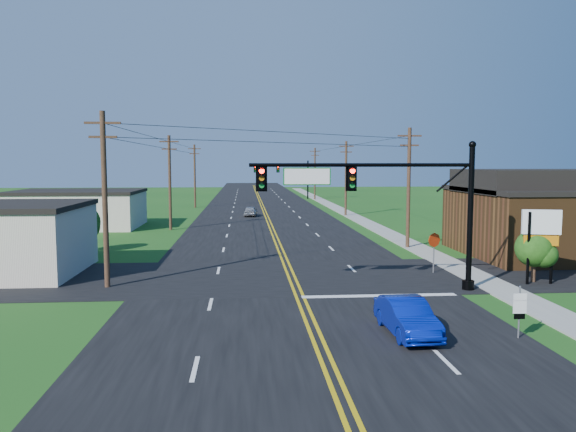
{
  "coord_description": "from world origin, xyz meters",
  "views": [
    {
      "loc": [
        -2.42,
        -19.04,
        6.4
      ],
      "look_at": [
        -0.17,
        10.0,
        3.64
      ],
      "focal_mm": 35.0,
      "sensor_mm": 36.0,
      "label": 1
    }
  ],
  "objects": [
    {
      "name": "tree_right_back",
      "position": [
        16.0,
        26.0,
        2.6
      ],
      "size": [
        3.0,
        3.0,
        4.1
      ],
      "color": "#342517",
      "rests_on": "ground"
    },
    {
      "name": "sidewalk",
      "position": [
        10.5,
        40.0,
        0.04
      ],
      "size": [
        2.0,
        160.0,
        0.08
      ],
      "primitive_type": "cube",
      "color": "gray",
      "rests_on": "ground"
    },
    {
      "name": "shrub_corner",
      "position": [
        13.0,
        9.5,
        1.85
      ],
      "size": [
        2.0,
        2.0,
        2.86
      ],
      "color": "#342517",
      "rests_on": "ground"
    },
    {
      "name": "signal_mast_far",
      "position": [
        4.44,
        80.0,
        4.55
      ],
      "size": [
        10.98,
        0.6,
        7.48
      ],
      "color": "black",
      "rests_on": "ground"
    },
    {
      "name": "route_sign",
      "position": [
        7.5,
        0.17,
        1.15
      ],
      "size": [
        0.49,
        0.08,
        1.97
      ],
      "rotation": [
        0.0,
        0.0,
        -0.04
      ],
      "color": "slate",
      "rests_on": "ground"
    },
    {
      "name": "stop_sign",
      "position": [
        8.5,
        12.35,
        1.71
      ],
      "size": [
        0.8,
        0.34,
        2.38
      ],
      "rotation": [
        0.0,
        0.0,
        0.37
      ],
      "color": "slate",
      "rests_on": "ground"
    },
    {
      "name": "utility_pole_right_a",
      "position": [
        9.8,
        22.0,
        4.72
      ],
      "size": [
        1.8,
        0.28,
        9.0
      ],
      "color": "#342517",
      "rests_on": "ground"
    },
    {
      "name": "cream_bldg_far",
      "position": [
        -19.0,
        38.0,
        1.86
      ],
      "size": [
        12.2,
        9.2,
        3.7
      ],
      "color": "beige",
      "rests_on": "ground"
    },
    {
      "name": "utility_pole_right_b",
      "position": [
        9.8,
        48.0,
        4.72
      ],
      "size": [
        1.8,
        0.28,
        9.0
      ],
      "color": "#342517",
      "rests_on": "ground"
    },
    {
      "name": "blue_car",
      "position": [
        3.56,
        0.95,
        0.67
      ],
      "size": [
        1.62,
        4.14,
        1.34
      ],
      "primitive_type": "imported",
      "rotation": [
        0.0,
        0.0,
        0.05
      ],
      "color": "#071A9D",
      "rests_on": "ground"
    },
    {
      "name": "utility_pole_left_b",
      "position": [
        -9.5,
        35.0,
        4.72
      ],
      "size": [
        1.8,
        0.28,
        9.0
      ],
      "color": "#342517",
      "rests_on": "ground"
    },
    {
      "name": "pylon_sign",
      "position": [
        13.03,
        8.94,
        2.9
      ],
      "size": [
        1.94,
        0.74,
        3.97
      ],
      "rotation": [
        0.0,
        0.0,
        -0.25
      ],
      "color": "black",
      "rests_on": "ground"
    },
    {
      "name": "tree_left",
      "position": [
        -14.0,
        22.0,
        2.16
      ],
      "size": [
        2.4,
        2.4,
        3.37
      ],
      "color": "#342517",
      "rests_on": "ground"
    },
    {
      "name": "road_main",
      "position": [
        0.0,
        50.0,
        0.02
      ],
      "size": [
        16.0,
        220.0,
        0.04
      ],
      "primitive_type": "cube",
      "color": "black",
      "rests_on": "ground"
    },
    {
      "name": "signal_mast_main",
      "position": [
        4.34,
        8.0,
        4.75
      ],
      "size": [
        11.3,
        0.6,
        7.48
      ],
      "color": "black",
      "rests_on": "ground"
    },
    {
      "name": "ground",
      "position": [
        0.0,
        0.0,
        0.0
      ],
      "size": [
        260.0,
        260.0,
        0.0
      ],
      "primitive_type": "plane",
      "color": "#184A15",
      "rests_on": "ground"
    },
    {
      "name": "utility_pole_left_a",
      "position": [
        -9.5,
        10.0,
        4.72
      ],
      "size": [
        1.8,
        0.28,
        9.0
      ],
      "color": "#342517",
      "rests_on": "ground"
    },
    {
      "name": "brick_building",
      "position": [
        20.0,
        18.0,
        2.35
      ],
      "size": [
        14.2,
        11.2,
        4.7
      ],
      "color": "#523217",
      "rests_on": "ground"
    },
    {
      "name": "road_cross",
      "position": [
        0.0,
        12.0,
        0.02
      ],
      "size": [
        70.0,
        10.0,
        0.04
      ],
      "primitive_type": "cube",
      "color": "black",
      "rests_on": "ground"
    },
    {
      "name": "utility_pole_right_c",
      "position": [
        9.8,
        78.0,
        4.72
      ],
      "size": [
        1.8,
        0.28,
        9.0
      ],
      "color": "#342517",
      "rests_on": "ground"
    },
    {
      "name": "distant_car",
      "position": [
        -1.74,
        48.03,
        0.6
      ],
      "size": [
        1.68,
        3.63,
        1.2
      ],
      "primitive_type": "imported",
      "rotation": [
        0.0,
        0.0,
        3.07
      ],
      "color": "#A0A1A4",
      "rests_on": "ground"
    },
    {
      "name": "utility_pole_left_c",
      "position": [
        -9.5,
        62.0,
        4.72
      ],
      "size": [
        1.8,
        0.28,
        9.0
      ],
      "color": "#342517",
      "rests_on": "ground"
    }
  ]
}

